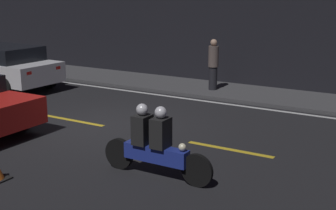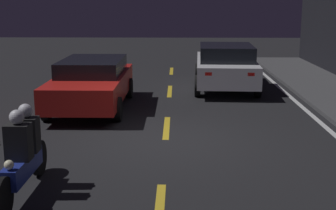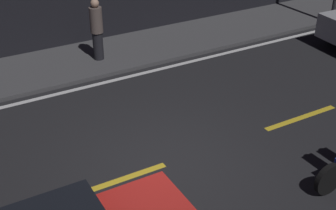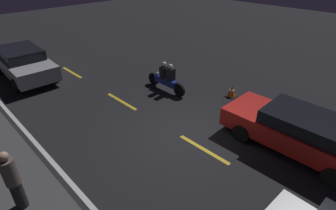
{
  "view_description": "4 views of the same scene",
  "coord_description": "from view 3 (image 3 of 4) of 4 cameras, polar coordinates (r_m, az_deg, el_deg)",
  "views": [
    {
      "loc": [
        7.29,
        -9.0,
        3.43
      ],
      "look_at": [
        1.86,
        0.11,
        0.77
      ],
      "focal_mm": 50.0,
      "sensor_mm": 36.0,
      "label": 1
    },
    {
      "loc": [
        9.65,
        0.25,
        2.94
      ],
      "look_at": [
        1.37,
        0.08,
        1.08
      ],
      "focal_mm": 50.0,
      "sensor_mm": 36.0,
      "label": 2
    },
    {
      "loc": [
        -3.49,
        -6.29,
        5.45
      ],
      "look_at": [
        0.37,
        0.51,
        0.96
      ],
      "focal_mm": 50.0,
      "sensor_mm": 36.0,
      "label": 3
    },
    {
      "loc": [
        -4.92,
        5.52,
        5.51
      ],
      "look_at": [
        0.28,
        0.37,
        1.29
      ],
      "focal_mm": 28.0,
      "sensor_mm": 36.0,
      "label": 4
    }
  ],
  "objects": [
    {
      "name": "lane_solid_kerb",
      "position": [
        11.96,
        -9.28,
        2.35
      ],
      "size": [
        25.2,
        0.14,
        0.01
      ],
      "color": "silver",
      "rests_on": "ground"
    },
    {
      "name": "pedestrian",
      "position": [
        12.85,
        -8.68,
        9.11
      ],
      "size": [
        0.34,
        0.34,
        1.69
      ],
      "color": "black",
      "rests_on": "raised_curb"
    },
    {
      "name": "lane_dash_c",
      "position": [
        8.69,
        -6.27,
        -9.21
      ],
      "size": [
        2.0,
        0.14,
        0.01
      ],
      "color": "gold",
      "rests_on": "ground"
    },
    {
      "name": "lane_dash_d",
      "position": [
        10.87,
        15.9,
        -1.49
      ],
      "size": [
        2.0,
        0.14,
        0.01
      ],
      "color": "gold",
      "rests_on": "ground"
    },
    {
      "name": "ground_plane",
      "position": [
        9.03,
        -0.43,
        -7.3
      ],
      "size": [
        56.0,
        56.0,
        0.0
      ],
      "primitive_type": "plane",
      "color": "black"
    },
    {
      "name": "raised_curb",
      "position": [
        13.17,
        -11.59,
        5.04
      ],
      "size": [
        28.0,
        2.37,
        0.11
      ],
      "color": "#424244",
      "rests_on": "ground"
    }
  ]
}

